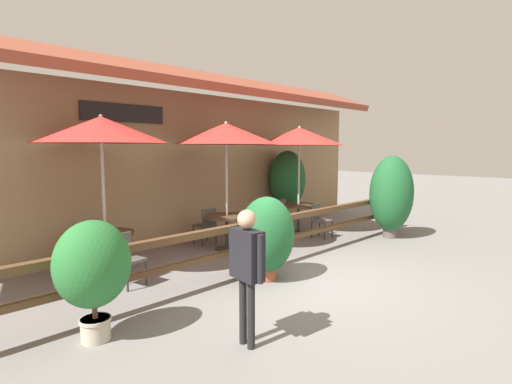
{
  "coord_description": "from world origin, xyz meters",
  "views": [
    {
      "loc": [
        -5.47,
        -3.94,
        2.25
      ],
      "look_at": [
        0.27,
        1.63,
        1.38
      ],
      "focal_mm": 28.0,
      "sensor_mm": 36.0,
      "label": 1
    }
  ],
  "objects_px": {
    "potted_plant_broad_leaf": "(93,267)",
    "potted_plant_corner_fern": "(287,181)",
    "patio_umbrella_middle": "(226,134)",
    "potted_plant_tall_tropical": "(266,236)",
    "chair_middle_wallside": "(206,224)",
    "chair_far_streetside": "(320,219)",
    "patio_umbrella_far": "(299,136)",
    "chair_near_wallside": "(84,242)",
    "chair_far_wallside": "(278,212)",
    "patio_umbrella_near": "(101,130)",
    "dining_table_far": "(298,210)",
    "chair_near_streetside": "(126,257)",
    "pedestrian": "(247,259)",
    "chair_middle_streetside": "(252,232)",
    "dining_table_near": "(106,241)",
    "dining_table_middle": "(227,222)",
    "potted_plant_small_flowering": "(391,194)"
  },
  "relations": [
    {
      "from": "potted_plant_broad_leaf",
      "to": "potted_plant_corner_fern",
      "type": "relative_size",
      "value": 0.65
    },
    {
      "from": "patio_umbrella_middle",
      "to": "potted_plant_tall_tropical",
      "type": "relative_size",
      "value": 1.97
    },
    {
      "from": "patio_umbrella_middle",
      "to": "chair_middle_wallside",
      "type": "xyz_separation_m",
      "value": [
        -0.02,
        0.71,
        -2.09
      ]
    },
    {
      "from": "patio_umbrella_middle",
      "to": "chair_far_streetside",
      "type": "bearing_deg",
      "value": -17.98
    },
    {
      "from": "patio_umbrella_middle",
      "to": "patio_umbrella_far",
      "type": "height_order",
      "value": "same"
    },
    {
      "from": "chair_near_wallside",
      "to": "chair_far_wallside",
      "type": "bearing_deg",
      "value": -172.13
    },
    {
      "from": "patio_umbrella_far",
      "to": "potted_plant_broad_leaf",
      "type": "relative_size",
      "value": 1.98
    },
    {
      "from": "chair_near_wallside",
      "to": "patio_umbrella_near",
      "type": "bearing_deg",
      "value": 105.37
    },
    {
      "from": "dining_table_far",
      "to": "potted_plant_tall_tropical",
      "type": "xyz_separation_m",
      "value": [
        -3.45,
        -2.01,
        0.16
      ]
    },
    {
      "from": "chair_near_streetside",
      "to": "chair_far_streetside",
      "type": "relative_size",
      "value": 1.0
    },
    {
      "from": "chair_near_streetside",
      "to": "chair_near_wallside",
      "type": "height_order",
      "value": "same"
    },
    {
      "from": "potted_plant_corner_fern",
      "to": "pedestrian",
      "type": "xyz_separation_m",
      "value": [
        -5.99,
        -4.37,
        -0.3
      ]
    },
    {
      "from": "patio_umbrella_near",
      "to": "chair_near_wallside",
      "type": "bearing_deg",
      "value": 94.32
    },
    {
      "from": "patio_umbrella_near",
      "to": "chair_far_streetside",
      "type": "distance_m",
      "value": 5.67
    },
    {
      "from": "chair_middle_wallside",
      "to": "potted_plant_corner_fern",
      "type": "distance_m",
      "value": 3.32
    },
    {
      "from": "chair_near_streetside",
      "to": "potted_plant_corner_fern",
      "type": "height_order",
      "value": "potted_plant_corner_fern"
    },
    {
      "from": "chair_near_streetside",
      "to": "chair_middle_streetside",
      "type": "height_order",
      "value": "same"
    },
    {
      "from": "dining_table_near",
      "to": "chair_far_wallside",
      "type": "distance_m",
      "value": 5.28
    },
    {
      "from": "dining_table_near",
      "to": "potted_plant_tall_tropical",
      "type": "distance_m",
      "value": 2.88
    },
    {
      "from": "chair_middle_wallside",
      "to": "chair_far_wallside",
      "type": "height_order",
      "value": "same"
    },
    {
      "from": "patio_umbrella_near",
      "to": "dining_table_near",
      "type": "relative_size",
      "value": 2.87
    },
    {
      "from": "patio_umbrella_near",
      "to": "dining_table_middle",
      "type": "bearing_deg",
      "value": -3.99
    },
    {
      "from": "dining_table_middle",
      "to": "chair_far_streetside",
      "type": "distance_m",
      "value": 2.59
    },
    {
      "from": "patio_umbrella_middle",
      "to": "potted_plant_tall_tropical",
      "type": "bearing_deg",
      "value": -114.3
    },
    {
      "from": "dining_table_near",
      "to": "patio_umbrella_far",
      "type": "relative_size",
      "value": 0.35
    },
    {
      "from": "patio_umbrella_far",
      "to": "chair_far_wallside",
      "type": "xyz_separation_m",
      "value": [
        0.02,
        0.74,
        -2.09
      ]
    },
    {
      "from": "dining_table_near",
      "to": "chair_near_wallside",
      "type": "height_order",
      "value": "chair_near_wallside"
    },
    {
      "from": "chair_near_wallside",
      "to": "patio_umbrella_far",
      "type": "height_order",
      "value": "patio_umbrella_far"
    },
    {
      "from": "chair_far_wallside",
      "to": "potted_plant_broad_leaf",
      "type": "distance_m",
      "value": 7.06
    },
    {
      "from": "chair_middle_streetside",
      "to": "dining_table_far",
      "type": "xyz_separation_m",
      "value": [
        2.45,
        0.66,
        0.13
      ]
    },
    {
      "from": "dining_table_middle",
      "to": "patio_umbrella_far",
      "type": "distance_m",
      "value": 3.19
    },
    {
      "from": "potted_plant_tall_tropical",
      "to": "potted_plant_corner_fern",
      "type": "bearing_deg",
      "value": 35.67
    },
    {
      "from": "chair_middle_wallside",
      "to": "pedestrian",
      "type": "xyz_separation_m",
      "value": [
        -2.78,
        -4.2,
        0.53
      ]
    },
    {
      "from": "dining_table_near",
      "to": "pedestrian",
      "type": "height_order",
      "value": "pedestrian"
    },
    {
      "from": "chair_middle_streetside",
      "to": "potted_plant_corner_fern",
      "type": "relative_size",
      "value": 0.39
    },
    {
      "from": "chair_near_wallside",
      "to": "dining_table_far",
      "type": "bearing_deg",
      "value": 180.0
    },
    {
      "from": "patio_umbrella_near",
      "to": "dining_table_near",
      "type": "xyz_separation_m",
      "value": [
        -0.0,
        -0.0,
        -1.96
      ]
    },
    {
      "from": "chair_near_wallside",
      "to": "chair_far_wallside",
      "type": "relative_size",
      "value": 1.0
    },
    {
      "from": "dining_table_far",
      "to": "chair_far_wallside",
      "type": "relative_size",
      "value": 1.15
    },
    {
      "from": "chair_middle_streetside",
      "to": "patio_umbrella_far",
      "type": "xyz_separation_m",
      "value": [
        2.45,
        0.66,
        2.09
      ]
    },
    {
      "from": "chair_middle_streetside",
      "to": "potted_plant_small_flowering",
      "type": "relative_size",
      "value": 0.41
    },
    {
      "from": "patio_umbrella_far",
      "to": "potted_plant_small_flowering",
      "type": "xyz_separation_m",
      "value": [
        1.19,
        -2.03,
        -1.46
      ]
    },
    {
      "from": "patio_umbrella_middle",
      "to": "chair_middle_streetside",
      "type": "bearing_deg",
      "value": -84.64
    },
    {
      "from": "chair_near_streetside",
      "to": "potted_plant_tall_tropical",
      "type": "distance_m",
      "value": 2.35
    },
    {
      "from": "dining_table_near",
      "to": "patio_umbrella_middle",
      "type": "relative_size",
      "value": 0.35
    },
    {
      "from": "dining_table_near",
      "to": "patio_umbrella_far",
      "type": "bearing_deg",
      "value": -2.72
    },
    {
      "from": "chair_near_wallside",
      "to": "potted_plant_small_flowering",
      "type": "height_order",
      "value": "potted_plant_small_flowering"
    },
    {
      "from": "potted_plant_corner_fern",
      "to": "pedestrian",
      "type": "relative_size",
      "value": 1.39
    },
    {
      "from": "patio_umbrella_near",
      "to": "potted_plant_tall_tropical",
      "type": "relative_size",
      "value": 1.97
    },
    {
      "from": "chair_middle_streetside",
      "to": "potted_plant_broad_leaf",
      "type": "distance_m",
      "value": 4.27
    }
  ]
}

